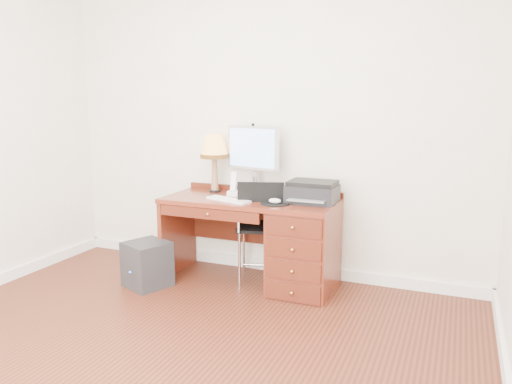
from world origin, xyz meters
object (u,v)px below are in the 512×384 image
at_px(monitor, 252,152).
at_px(leg_lamp, 214,150).
at_px(printer, 312,192).
at_px(equipment_box, 147,264).
at_px(desk, 285,240).
at_px(phone, 234,189).
at_px(chair, 259,220).

bearing_deg(monitor, leg_lamp, -162.03).
xyz_separation_m(printer, equipment_box, (-1.32, -0.51, -0.64)).
bearing_deg(equipment_box, desk, 44.30).
height_order(desk, phone, phone).
distance_m(desk, monitor, 0.84).
bearing_deg(printer, chair, -175.66).
distance_m(desk, printer, 0.48).
height_order(monitor, chair, monitor).
xyz_separation_m(printer, chair, (-0.46, -0.04, -0.28)).
height_order(monitor, phone, monitor).
relative_size(leg_lamp, equipment_box, 1.36).
height_order(printer, equipment_box, printer).
bearing_deg(phone, leg_lamp, 155.03).
distance_m(leg_lamp, phone, 0.42).
relative_size(printer, equipment_box, 1.03).
bearing_deg(monitor, equipment_box, -124.39).
distance_m(printer, phone, 0.72).
height_order(leg_lamp, phone, leg_lamp).
xyz_separation_m(desk, chair, (-0.25, 0.03, 0.14)).
distance_m(monitor, chair, 0.62).
xyz_separation_m(leg_lamp, chair, (0.50, -0.14, -0.58)).
bearing_deg(desk, monitor, 153.09).
relative_size(desk, printer, 3.72).
distance_m(desk, leg_lamp, 1.06).
bearing_deg(monitor, printer, 1.34).
distance_m(monitor, phone, 0.37).
height_order(leg_lamp, equipment_box, leg_lamp).
relative_size(phone, equipment_box, 0.54).
relative_size(printer, phone, 1.90).
bearing_deg(leg_lamp, monitor, 4.17).
distance_m(phone, equipment_box, 1.00).
relative_size(phone, chair, 0.23).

